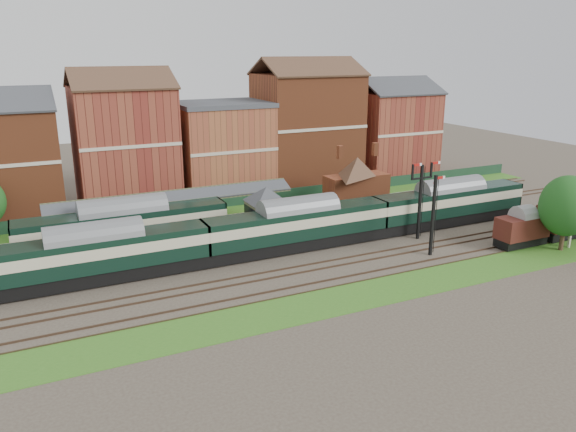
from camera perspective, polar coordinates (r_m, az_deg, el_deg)
name	(u,v)px	position (r m, az deg, el deg)	size (l,w,h in m)	color
ground	(307,248)	(57.10, 1.92, -3.26)	(160.00, 160.00, 0.00)	#473D33
grass_back	(248,209)	(70.96, -4.06, 0.74)	(90.00, 4.50, 0.06)	#2D6619
grass_front	(373,292)	(47.57, 8.68, -7.64)	(90.00, 5.00, 0.06)	#2D6619
fence	(242,200)	(72.57, -4.66, 1.68)	(90.00, 0.12, 1.50)	#193823
platform	(228,224)	(63.54, -6.16, -0.78)	(55.00, 3.40, 1.00)	#2D2D2D
signal_box	(267,213)	(57.66, -2.19, 0.28)	(5.40, 5.40, 6.00)	#637351
brick_hut	(334,222)	(61.72, 4.66, -0.59)	(3.20, 2.64, 2.94)	maroon
station_building	(357,179)	(69.90, 7.00, 3.74)	(8.10, 8.10, 5.90)	brown
canopy	(173,194)	(60.79, -11.61, 2.17)	(26.00, 3.89, 4.08)	#444D30
semaphore_bracket	(421,196)	(60.13, 13.32, 1.95)	(3.60, 0.25, 8.18)	black
semaphore_siding	(433,214)	(55.68, 14.54, 0.18)	(1.23, 0.25, 8.00)	black
yard_lamp	(574,210)	(62.73, 27.05, 0.53)	(2.60, 0.22, 7.00)	beige
town_backdrop	(222,143)	(77.64, -6.77, 7.33)	(69.00, 10.00, 16.00)	brown
dmu_train	(298,225)	(55.83, 1.05, -0.91)	(57.94, 3.04, 4.45)	black
platform_railcar	(124,227)	(57.14, -16.30, -1.07)	(20.19, 3.18, 4.65)	black
goods_van_a	(522,229)	(61.71, 22.66, -1.18)	(5.47, 2.37, 3.32)	black
goods_van_b	(567,218)	(66.52, 26.46, -0.16)	(6.39, 2.77, 3.87)	black
tree_far	(567,206)	(61.38, 26.48, 0.92)	(5.26, 5.26, 7.67)	#382619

